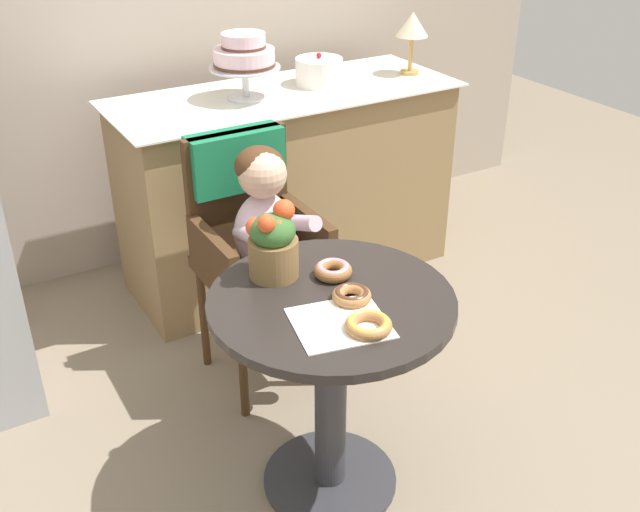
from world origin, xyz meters
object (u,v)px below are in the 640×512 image
at_px(donut_mid, 352,295).
at_px(flower_vase, 273,242).
at_px(donut_front, 333,270).
at_px(tiered_cake_stand, 244,56).
at_px(cafe_table, 331,357).
at_px(donut_side, 367,325).
at_px(seated_child, 268,227).
at_px(table_lamp, 412,27).
at_px(wicker_chair, 249,220).
at_px(round_layer_cake, 319,71).

relative_size(donut_mid, flower_vase, 0.48).
distance_m(donut_front, tiered_cake_stand, 1.28).
bearing_deg(donut_front, cafe_table, -123.36).
bearing_deg(donut_side, donut_front, 76.42).
bearing_deg(donut_front, donut_side, -103.58).
xyz_separation_m(donut_mid, tiered_cake_stand, (0.32, 1.34, 0.34)).
bearing_deg(donut_mid, donut_side, -106.95).
bearing_deg(seated_child, donut_mid, -93.78).
relative_size(donut_front, table_lamp, 0.41).
bearing_deg(donut_side, table_lamp, 50.45).
distance_m(wicker_chair, tiered_cake_stand, 0.78).
bearing_deg(wicker_chair, donut_side, -92.01).
bearing_deg(table_lamp, flower_vase, -140.19).
distance_m(donut_front, round_layer_cake, 1.42).
xyz_separation_m(wicker_chair, tiered_cake_stand, (0.28, 0.58, 0.44)).
relative_size(wicker_chair, donut_side, 7.47).
height_order(flower_vase, table_lamp, table_lamp).
distance_m(cafe_table, round_layer_cake, 1.59).
xyz_separation_m(seated_child, donut_side, (-0.08, -0.75, 0.06)).
height_order(round_layer_cake, table_lamp, table_lamp).
distance_m(cafe_table, tiered_cake_stand, 1.47).
xyz_separation_m(cafe_table, donut_side, (-0.00, -0.19, 0.23)).
relative_size(cafe_table, round_layer_cake, 3.38).
relative_size(donut_mid, donut_side, 0.88).
height_order(donut_front, round_layer_cake, round_layer_cake).
height_order(cafe_table, donut_side, donut_side).
distance_m(cafe_table, wicker_chair, 0.74).
relative_size(donut_side, tiered_cake_stand, 0.43).
bearing_deg(wicker_chair, cafe_table, -93.08).
relative_size(wicker_chair, seated_child, 1.31).
bearing_deg(flower_vase, donut_mid, -62.93).
bearing_deg(donut_front, round_layer_cake, 61.35).
xyz_separation_m(seated_child, flower_vase, (-0.16, -0.37, 0.15)).
height_order(donut_side, flower_vase, flower_vase).
xyz_separation_m(wicker_chair, donut_front, (-0.01, -0.62, 0.10)).
bearing_deg(flower_vase, table_lamp, 39.81).
distance_m(donut_side, round_layer_cake, 1.71).
bearing_deg(flower_vase, round_layer_cake, 54.07).
relative_size(seated_child, donut_side, 5.69).
bearing_deg(round_layer_cake, donut_mid, -116.93).
relative_size(tiered_cake_stand, round_layer_cake, 1.41).
bearing_deg(donut_mid, donut_front, 79.99).
bearing_deg(donut_mid, table_lamp, 48.52).
bearing_deg(donut_front, donut_mid, -100.01).
relative_size(seated_child, tiered_cake_stand, 2.42).
bearing_deg(round_layer_cake, donut_front, -118.65).
xyz_separation_m(flower_vase, table_lamp, (1.28, 1.07, 0.29)).
distance_m(wicker_chair, donut_mid, 0.77).
distance_m(seated_child, round_layer_cake, 1.05).
bearing_deg(tiered_cake_stand, seated_child, -110.78).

